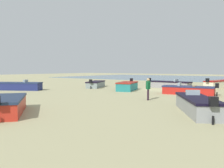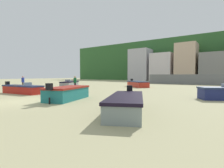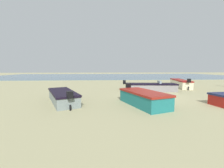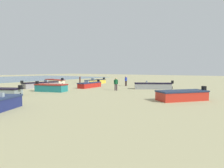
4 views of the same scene
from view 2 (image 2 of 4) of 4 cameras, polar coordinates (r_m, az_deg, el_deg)
The scene contains 14 objects.
ground_plane at distance 12.46m, azimuth -28.80°, elevation -5.24°, with size 160.00×160.00×0.00m, color tan.
headland_hill at distance 72.51m, azimuth 26.05°, elevation 6.64°, with size 90.00×32.00×13.73m, color #305F2D.
harbor_pier at distance 36.10m, azimuth 24.15°, elevation 1.43°, with size 15.01×2.40×1.90m, color slate.
townhouse_far_left at distance 57.99m, azimuth 9.43°, elevation 6.22°, with size 6.57×5.67×10.30m, color #B9B5BD.
townhouse_centre_left at distance 54.93m, azimuth 16.27°, elevation 5.37°, with size 6.41×5.11×8.44m, color silver.
townhouse_centre at distance 53.72m, azimuth 23.51°, elevation 6.55°, with size 5.54×6.14×10.76m, color beige.
townhouse_centre_right at distance 52.23m, azimuth 30.34°, elevation 4.80°, with size 5.87×5.11×7.64m, color gray.
boat_red_2 at distance 18.00m, azimuth -27.64°, elevation -1.54°, with size 4.82×1.75×1.10m.
boat_grey_3 at distance 7.86m, azimuth 4.81°, elevation -6.54°, with size 3.22×4.68×1.09m.
boat_grey_5 at distance 25.51m, azimuth -13.81°, elevation -0.03°, with size 3.65×4.95×1.17m.
boat_teal_6 at distance 12.27m, azimuth -14.59°, elevation -2.93°, with size 2.70×4.09×1.22m.
boat_red_7 at distance 25.44m, azimuth 8.53°, elevation -0.00°, with size 4.40×4.01×1.17m.
beach_walker_foreground at distance 20.13m, azimuth -12.19°, elevation 0.71°, with size 0.45×0.52×1.62m.
beach_walker_distant at distance 24.19m, azimuth -27.50°, elevation 0.80°, with size 0.54×0.40×1.62m.
Camera 2 is at (11.07, -5.47, 1.67)m, focal length 27.49 mm.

